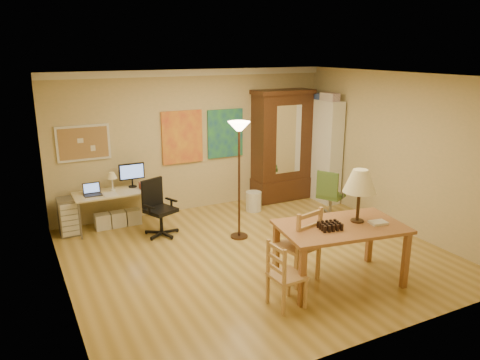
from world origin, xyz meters
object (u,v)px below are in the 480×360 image
dining_table (348,213)px  computer_desk (119,205)px  office_chair_green (330,205)px  bookshelf (324,151)px  armoire (281,153)px  office_chair_black (160,220)px

dining_table → computer_desk: bearing=123.7°
office_chair_green → bookshelf: size_ratio=0.45×
dining_table → computer_desk: size_ratio=1.22×
office_chair_green → armoire: 1.63m
dining_table → armoire: bearing=72.0°
dining_table → office_chair_black: dining_table is taller
office_chair_black → armoire: (2.89, 0.79, 0.73)m
dining_table → armoire: armoire is taller
armoire → office_chair_black: bearing=-164.6°
computer_desk → office_chair_green: size_ratio=1.57×
dining_table → armoire: 3.68m
computer_desk → office_chair_black: bearing=-53.5°
office_chair_black → office_chair_green: (3.08, -0.65, -0.01)m
dining_table → office_chair_black: bearing=122.9°
office_chair_green → armoire: armoire is taller
armoire → bookshelf: size_ratio=1.09×
office_chair_green → armoire: bearing=97.4°
office_chair_green → bookshelf: 1.36m
armoire → bookshelf: bearing=-32.9°
dining_table → computer_desk: (-2.27, 3.41, -0.57)m
computer_desk → office_chair_black: size_ratio=1.51×
dining_table → office_chair_green: 2.56m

